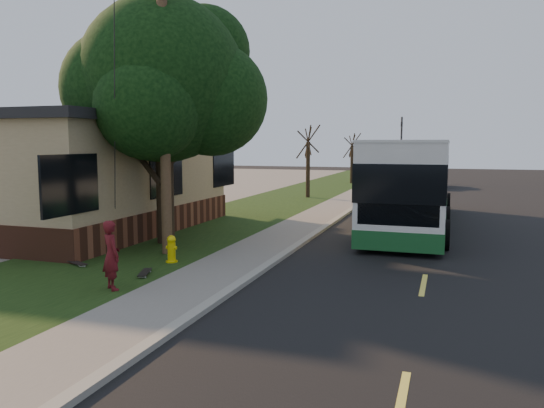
{
  "coord_description": "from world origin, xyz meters",
  "views": [
    {
      "loc": [
        4.48,
        -12.53,
        3.29
      ],
      "look_at": [
        -0.46,
        2.19,
        1.5
      ],
      "focal_mm": 35.0,
      "sensor_mm": 36.0,
      "label": 1
    }
  ],
  "objects_px": {
    "fire_hydrant": "(171,249)",
    "bare_tree_far": "(352,159)",
    "bare_tree_near": "(308,162)",
    "skateboard_spare": "(77,263)",
    "dumpster": "(97,207)",
    "utility_pole": "(164,96)",
    "traffic_signal": "(401,145)",
    "skateboarder": "(111,255)",
    "skateboard_main": "(145,272)",
    "leafy_tree": "(166,84)",
    "transit_bus": "(413,181)",
    "distant_car": "(431,176)"
  },
  "relations": [
    {
      "from": "fire_hydrant",
      "to": "bare_tree_far",
      "type": "xyz_separation_m",
      "value": [
        -0.4,
        30.0,
        1.57
      ]
    },
    {
      "from": "bare_tree_near",
      "to": "skateboard_spare",
      "type": "distance_m",
      "value": 19.27
    },
    {
      "from": "dumpster",
      "to": "bare_tree_far",
      "type": "bearing_deg",
      "value": 75.95
    },
    {
      "from": "utility_pole",
      "to": "traffic_signal",
      "type": "height_order",
      "value": "utility_pole"
    },
    {
      "from": "dumpster",
      "to": "skateboarder",
      "type": "bearing_deg",
      "value": -51.65
    },
    {
      "from": "fire_hydrant",
      "to": "bare_tree_near",
      "type": "height_order",
      "value": "bare_tree_near"
    },
    {
      "from": "traffic_signal",
      "to": "skateboard_spare",
      "type": "distance_m",
      "value": 35.65
    },
    {
      "from": "skateboard_main",
      "to": "utility_pole",
      "type": "bearing_deg",
      "value": 107.5
    },
    {
      "from": "leafy_tree",
      "to": "dumpster",
      "type": "bearing_deg",
      "value": 149.64
    },
    {
      "from": "dumpster",
      "to": "transit_bus",
      "type": "bearing_deg",
      "value": 15.73
    },
    {
      "from": "leafy_tree",
      "to": "bare_tree_near",
      "type": "bearing_deg",
      "value": 87.5
    },
    {
      "from": "leafy_tree",
      "to": "distant_car",
      "type": "distance_m",
      "value": 27.27
    },
    {
      "from": "traffic_signal",
      "to": "transit_bus",
      "type": "height_order",
      "value": "traffic_signal"
    },
    {
      "from": "leafy_tree",
      "to": "transit_bus",
      "type": "xyz_separation_m",
      "value": [
        7.29,
        6.35,
        -3.37
      ]
    },
    {
      "from": "bare_tree_far",
      "to": "dumpster",
      "type": "bearing_deg",
      "value": -104.05
    },
    {
      "from": "transit_bus",
      "to": "skateboard_main",
      "type": "bearing_deg",
      "value": -118.41
    },
    {
      "from": "fire_hydrant",
      "to": "utility_pole",
      "type": "xyz_separation_m",
      "value": [
        -0.71,
        0.99,
        4.2
      ]
    },
    {
      "from": "bare_tree_near",
      "to": "distant_car",
      "type": "xyz_separation_m",
      "value": [
        6.7,
        10.54,
        -1.31
      ]
    },
    {
      "from": "fire_hydrant",
      "to": "bare_tree_far",
      "type": "height_order",
      "value": "bare_tree_far"
    },
    {
      "from": "skateboard_main",
      "to": "skateboard_spare",
      "type": "bearing_deg",
      "value": 171.53
    },
    {
      "from": "leafy_tree",
      "to": "transit_bus",
      "type": "bearing_deg",
      "value": 41.04
    },
    {
      "from": "bare_tree_near",
      "to": "transit_bus",
      "type": "height_order",
      "value": "bare_tree_near"
    },
    {
      "from": "skateboarder",
      "to": "distant_car",
      "type": "xyz_separation_m",
      "value": [
        5.7,
        31.36,
        -0.01
      ]
    },
    {
      "from": "utility_pole",
      "to": "distant_car",
      "type": "xyz_separation_m",
      "value": [
        6.5,
        27.55,
        -3.79
      ]
    },
    {
      "from": "fire_hydrant",
      "to": "traffic_signal",
      "type": "relative_size",
      "value": 0.13
    },
    {
      "from": "skateboard_spare",
      "to": "leafy_tree",
      "type": "bearing_deg",
      "value": 80.38
    },
    {
      "from": "utility_pole",
      "to": "skateboard_main",
      "type": "xyz_separation_m",
      "value": [
        0.77,
        -2.45,
        -4.5
      ]
    },
    {
      "from": "traffic_signal",
      "to": "distant_car",
      "type": "height_order",
      "value": "traffic_signal"
    },
    {
      "from": "fire_hydrant",
      "to": "skateboard_spare",
      "type": "relative_size",
      "value": 0.91
    },
    {
      "from": "bare_tree_near",
      "to": "skateboard_main",
      "type": "xyz_separation_m",
      "value": [
        0.97,
        -19.46,
        -2.02
      ]
    },
    {
      "from": "bare_tree_far",
      "to": "distant_car",
      "type": "bearing_deg",
      "value": -13.23
    },
    {
      "from": "skateboarder",
      "to": "bare_tree_far",
      "type": "bearing_deg",
      "value": -54.15
    },
    {
      "from": "fire_hydrant",
      "to": "transit_bus",
      "type": "height_order",
      "value": "transit_bus"
    },
    {
      "from": "fire_hydrant",
      "to": "skateboarder",
      "type": "xyz_separation_m",
      "value": [
        0.1,
        -2.82,
        0.41
      ]
    },
    {
      "from": "skateboarder",
      "to": "skateboard_spare",
      "type": "bearing_deg",
      "value": -1.46
    },
    {
      "from": "traffic_signal",
      "to": "bare_tree_near",
      "type": "bearing_deg",
      "value": -104.04
    },
    {
      "from": "skateboarder",
      "to": "dumpster",
      "type": "xyz_separation_m",
      "value": [
        -6.62,
        8.37,
        -0.16
      ]
    },
    {
      "from": "traffic_signal",
      "to": "skateboarder",
      "type": "bearing_deg",
      "value": -94.66
    },
    {
      "from": "distant_car",
      "to": "skateboarder",
      "type": "bearing_deg",
      "value": -94.74
    },
    {
      "from": "distant_car",
      "to": "utility_pole",
      "type": "bearing_deg",
      "value": -97.73
    },
    {
      "from": "utility_pole",
      "to": "skateboard_spare",
      "type": "height_order",
      "value": "utility_pole"
    },
    {
      "from": "bare_tree_far",
      "to": "traffic_signal",
      "type": "height_order",
      "value": "traffic_signal"
    },
    {
      "from": "dumpster",
      "to": "utility_pole",
      "type": "bearing_deg",
      "value": -38.07
    },
    {
      "from": "bare_tree_far",
      "to": "distant_car",
      "type": "distance_m",
      "value": 6.47
    },
    {
      "from": "leafy_tree",
      "to": "bare_tree_near",
      "type": "relative_size",
      "value": 1.81
    },
    {
      "from": "bare_tree_near",
      "to": "bare_tree_far",
      "type": "distance_m",
      "value": 12.01
    },
    {
      "from": "bare_tree_near",
      "to": "utility_pole",
      "type": "bearing_deg",
      "value": -89.34
    },
    {
      "from": "bare_tree_far",
      "to": "skateboarder",
      "type": "height_order",
      "value": "bare_tree_far"
    },
    {
      "from": "skateboarder",
      "to": "utility_pole",
      "type": "bearing_deg",
      "value": -43.1
    },
    {
      "from": "fire_hydrant",
      "to": "skateboarder",
      "type": "height_order",
      "value": "skateboarder"
    }
  ]
}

